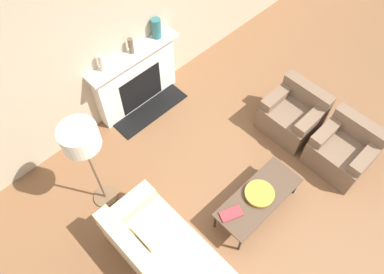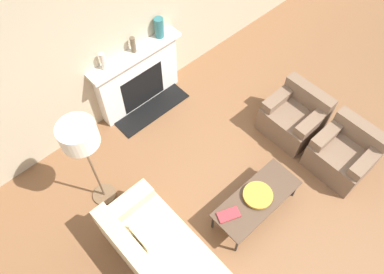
{
  "view_description": "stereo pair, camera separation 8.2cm",
  "coord_description": "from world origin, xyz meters",
  "px_view_note": "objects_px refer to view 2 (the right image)",
  "views": [
    {
      "loc": [
        -2.4,
        -0.82,
        4.83
      ],
      "look_at": [
        -0.32,
        1.32,
        0.45
      ],
      "focal_mm": 35.0,
      "sensor_mm": 36.0,
      "label": 1
    },
    {
      "loc": [
        -2.34,
        -0.88,
        4.83
      ],
      "look_at": [
        -0.32,
        1.32,
        0.45
      ],
      "focal_mm": 35.0,
      "sensor_mm": 36.0,
      "label": 2
    }
  ],
  "objects_px": {
    "fireplace": "(139,79)",
    "armchair_far": "(294,117)",
    "book": "(229,215)",
    "coffee_table": "(257,199)",
    "mantel_vase_left": "(103,61)",
    "armchair_near": "(344,154)",
    "mantel_vase_center_left": "(133,45)",
    "floor_lamp": "(80,140)",
    "bowl": "(258,195)",
    "mantel_vase_center_right": "(159,28)",
    "couch": "(177,273)"
  },
  "relations": [
    {
      "from": "fireplace",
      "to": "book",
      "type": "bearing_deg",
      "value": -102.07
    },
    {
      "from": "book",
      "to": "mantel_vase_center_left",
      "type": "relative_size",
      "value": 1.28
    },
    {
      "from": "armchair_near",
      "to": "floor_lamp",
      "type": "bearing_deg",
      "value": -124.17
    },
    {
      "from": "fireplace",
      "to": "armchair_far",
      "type": "bearing_deg",
      "value": -56.13
    },
    {
      "from": "armchair_far",
      "to": "bowl",
      "type": "distance_m",
      "value": 1.54
    },
    {
      "from": "armchair_far",
      "to": "bowl",
      "type": "xyz_separation_m",
      "value": [
        -1.44,
        -0.53,
        0.12
      ]
    },
    {
      "from": "bowl",
      "to": "mantel_vase_center_right",
      "type": "relative_size",
      "value": 1.24
    },
    {
      "from": "book",
      "to": "fireplace",
      "type": "bearing_deg",
      "value": 100.27
    },
    {
      "from": "armchair_near",
      "to": "floor_lamp",
      "type": "relative_size",
      "value": 0.49
    },
    {
      "from": "armchair_far",
      "to": "floor_lamp",
      "type": "xyz_separation_m",
      "value": [
        -2.84,
        1.03,
        1.09
      ]
    },
    {
      "from": "armchair_near",
      "to": "floor_lamp",
      "type": "xyz_separation_m",
      "value": [
        -2.84,
        1.93,
        1.09
      ]
    },
    {
      "from": "bowl",
      "to": "fireplace",
      "type": "bearing_deg",
      "value": 88.36
    },
    {
      "from": "bowl",
      "to": "book",
      "type": "height_order",
      "value": "bowl"
    },
    {
      "from": "armchair_far",
      "to": "mantel_vase_center_left",
      "type": "distance_m",
      "value": 2.62
    },
    {
      "from": "couch",
      "to": "mantel_vase_center_left",
      "type": "bearing_deg",
      "value": -29.79
    },
    {
      "from": "mantel_vase_left",
      "to": "couch",
      "type": "bearing_deg",
      "value": -110.64
    },
    {
      "from": "fireplace",
      "to": "mantel_vase_left",
      "type": "relative_size",
      "value": 5.56
    },
    {
      "from": "couch",
      "to": "mantel_vase_left",
      "type": "xyz_separation_m",
      "value": [
        0.97,
        2.58,
        0.93
      ]
    },
    {
      "from": "armchair_near",
      "to": "mantel_vase_left",
      "type": "relative_size",
      "value": 2.87
    },
    {
      "from": "armchair_far",
      "to": "coffee_table",
      "type": "bearing_deg",
      "value": -69.63
    },
    {
      "from": "armchair_near",
      "to": "armchair_far",
      "type": "distance_m",
      "value": 0.89
    },
    {
      "from": "coffee_table",
      "to": "mantel_vase_left",
      "type": "distance_m",
      "value": 2.76
    },
    {
      "from": "mantel_vase_center_left",
      "to": "mantel_vase_left",
      "type": "bearing_deg",
      "value": 180.0
    },
    {
      "from": "fireplace",
      "to": "floor_lamp",
      "type": "bearing_deg",
      "value": -145.65
    },
    {
      "from": "armchair_near",
      "to": "book",
      "type": "distance_m",
      "value": 1.95
    },
    {
      "from": "couch",
      "to": "floor_lamp",
      "type": "distance_m",
      "value": 1.92
    },
    {
      "from": "armchair_far",
      "to": "mantel_vase_left",
      "type": "distance_m",
      "value": 2.92
    },
    {
      "from": "book",
      "to": "coffee_table",
      "type": "bearing_deg",
      "value": 10.88
    },
    {
      "from": "armchair_far",
      "to": "mantel_vase_center_left",
      "type": "xyz_separation_m",
      "value": [
        -1.36,
        2.05,
        0.9
      ]
    },
    {
      "from": "fireplace",
      "to": "armchair_far",
      "type": "height_order",
      "value": "fireplace"
    },
    {
      "from": "floor_lamp",
      "to": "mantel_vase_center_right",
      "type": "relative_size",
      "value": 5.2
    },
    {
      "from": "couch",
      "to": "book",
      "type": "xyz_separation_m",
      "value": [
        0.93,
        0.07,
        0.11
      ]
    },
    {
      "from": "mantel_vase_left",
      "to": "floor_lamp",
      "type": "bearing_deg",
      "value": -133.73
    },
    {
      "from": "mantel_vase_center_right",
      "to": "floor_lamp",
      "type": "bearing_deg",
      "value": -152.54
    },
    {
      "from": "book",
      "to": "mantel_vase_left",
      "type": "xyz_separation_m",
      "value": [
        0.04,
        2.51,
        0.81
      ]
    },
    {
      "from": "bowl",
      "to": "mantel_vase_center_right",
      "type": "bearing_deg",
      "value": 77.65
    },
    {
      "from": "couch",
      "to": "armchair_far",
      "type": "relative_size",
      "value": 2.8
    },
    {
      "from": "armchair_near",
      "to": "mantel_vase_left",
      "type": "distance_m",
      "value": 3.6
    },
    {
      "from": "couch",
      "to": "floor_lamp",
      "type": "xyz_separation_m",
      "value": [
        -0.0,
        1.56,
        1.11
      ]
    },
    {
      "from": "fireplace",
      "to": "bowl",
      "type": "distance_m",
      "value": 2.57
    },
    {
      "from": "bowl",
      "to": "book",
      "type": "distance_m",
      "value": 0.47
    },
    {
      "from": "coffee_table",
      "to": "floor_lamp",
      "type": "bearing_deg",
      "value": 131.06
    },
    {
      "from": "bowl",
      "to": "mantel_vase_center_left",
      "type": "bearing_deg",
      "value": 88.12
    },
    {
      "from": "fireplace",
      "to": "floor_lamp",
      "type": "height_order",
      "value": "floor_lamp"
    },
    {
      "from": "fireplace",
      "to": "armchair_near",
      "type": "relative_size",
      "value": 1.94
    },
    {
      "from": "bowl",
      "to": "book",
      "type": "bearing_deg",
      "value": 170.92
    },
    {
      "from": "mantel_vase_left",
      "to": "mantel_vase_center_left",
      "type": "distance_m",
      "value": 0.51
    },
    {
      "from": "couch",
      "to": "book",
      "type": "relative_size",
      "value": 7.03
    },
    {
      "from": "mantel_vase_center_left",
      "to": "mantel_vase_center_right",
      "type": "distance_m",
      "value": 0.48
    },
    {
      "from": "bowl",
      "to": "armchair_near",
      "type": "bearing_deg",
      "value": -14.17
    }
  ]
}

